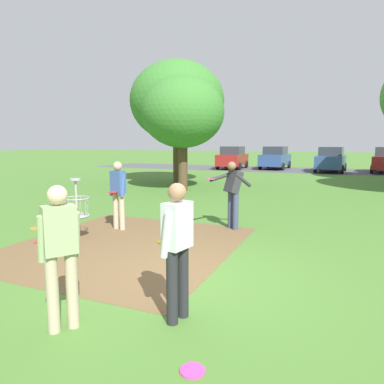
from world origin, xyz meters
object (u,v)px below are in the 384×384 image
(player_waiting_right, at_px, (118,191))
(parked_car_center_right, at_px, (331,159))
(player_throwing, at_px, (60,250))
(frisbee_by_tee, at_px, (192,371))
(parked_car_center_left, at_px, (275,158))
(parked_car_leftmost, at_px, (233,158))
(frisbee_mid_grass, at_px, (35,228))
(tree_near_left, at_px, (177,102))
(player_foreground_watching, at_px, (233,190))
(tree_near_right, at_px, (183,113))
(frisbee_near_basket, at_px, (40,242))
(disc_golf_basket, at_px, (75,206))
(player_waiting_left, at_px, (177,244))

(player_waiting_right, xyz_separation_m, parked_car_center_right, (4.43, 20.75, -0.05))
(player_throwing, distance_m, frisbee_by_tee, 1.95)
(player_waiting_right, height_order, parked_car_center_left, parked_car_center_left)
(frisbee_by_tee, height_order, parked_car_leftmost, parked_car_leftmost)
(player_waiting_right, distance_m, frisbee_mid_grass, 2.36)
(tree_near_left, bearing_deg, player_throwing, -70.00)
(player_foreground_watching, bearing_deg, frisbee_mid_grass, -157.44)
(player_waiting_right, bearing_deg, tree_near_right, 101.64)
(player_throwing, xyz_separation_m, parked_car_center_right, (2.25, 25.08, -0.05))
(frisbee_mid_grass, bearing_deg, parked_car_center_left, 84.69)
(player_throwing, xyz_separation_m, tree_near_right, (-3.68, 11.58, 2.51))
(player_foreground_watching, bearing_deg, frisbee_by_tee, -77.42)
(parked_car_center_left, bearing_deg, frisbee_mid_grass, -95.31)
(player_foreground_watching, relative_size, player_throwing, 1.00)
(frisbee_near_basket, xyz_separation_m, parked_car_leftmost, (-2.26, 22.71, 0.91))
(disc_golf_basket, xyz_separation_m, parked_car_leftmost, (-2.80, 22.17, 0.17))
(tree_near_right, bearing_deg, player_waiting_left, -66.09)
(disc_golf_basket, height_order, player_waiting_right, player_waiting_right)
(frisbee_mid_grass, height_order, tree_near_right, tree_near_right)
(player_waiting_right, bearing_deg, player_throwing, -63.25)
(player_throwing, xyz_separation_m, player_waiting_right, (-2.18, 4.33, 0.00))
(player_waiting_left, relative_size, frisbee_by_tee, 6.92)
(frisbee_near_basket, xyz_separation_m, parked_car_center_left, (1.04, 23.85, 0.91))
(tree_near_left, bearing_deg, parked_car_center_left, 75.69)
(parked_car_center_left, xyz_separation_m, parked_car_center_right, (4.30, -1.40, 0.00))
(frisbee_by_tee, relative_size, parked_car_center_left, 0.06)
(player_foreground_watching, relative_size, player_waiting_right, 1.00)
(tree_near_right, bearing_deg, parked_car_center_right, 66.32)
(disc_golf_basket, relative_size, tree_near_right, 0.27)
(parked_car_center_left, bearing_deg, player_foreground_watching, -83.20)
(player_foreground_watching, height_order, player_waiting_left, same)
(player_foreground_watching, xyz_separation_m, frisbee_near_basket, (-3.54, -2.85, -0.98))
(tree_near_right, height_order, parked_car_center_right, tree_near_right)
(frisbee_near_basket, height_order, tree_near_left, tree_near_left)
(player_waiting_left, xyz_separation_m, frisbee_near_basket, (-4.23, 1.91, -0.96))
(frisbee_by_tee, bearing_deg, player_foreground_watching, 102.58)
(parked_car_leftmost, bearing_deg, parked_car_center_right, -1.93)
(player_throwing, distance_m, player_waiting_left, 1.35)
(disc_golf_basket, bearing_deg, tree_near_right, 97.62)
(tree_near_left, bearing_deg, frisbee_mid_grass, -84.71)
(player_throwing, bearing_deg, frisbee_by_tee, -4.67)
(frisbee_near_basket, height_order, frisbee_by_tee, same)
(parked_car_center_right, bearing_deg, disc_golf_basket, -102.35)
(player_waiting_right, height_order, frisbee_near_basket, player_waiting_right)
(disc_golf_basket, distance_m, player_throwing, 4.07)
(disc_golf_basket, distance_m, parked_car_leftmost, 22.35)
(frisbee_by_tee, bearing_deg, disc_golf_basket, 142.10)
(parked_car_center_right, bearing_deg, frisbee_near_basket, -103.38)
(player_waiting_right, relative_size, parked_car_center_left, 0.40)
(player_waiting_left, distance_m, frisbee_near_basket, 4.74)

